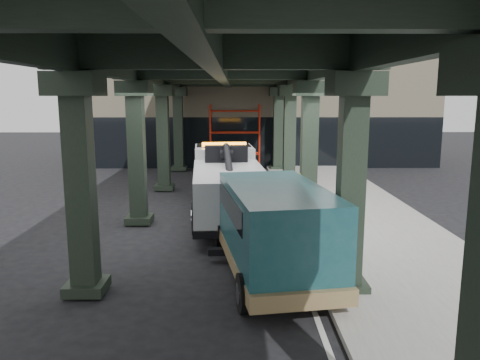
{
  "coord_description": "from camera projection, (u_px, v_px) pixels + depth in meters",
  "views": [
    {
      "loc": [
        0.03,
        -14.19,
        4.5
      ],
      "look_at": [
        0.18,
        1.36,
        1.7
      ],
      "focal_mm": 35.0,
      "sensor_mm": 36.0,
      "label": 1
    }
  ],
  "objects": [
    {
      "name": "building",
      "position": [
        263.0,
        103.0,
        33.76
      ],
      "size": [
        22.0,
        10.0,
        8.0
      ],
      "primitive_type": "cube",
      "color": "#C6B793",
      "rests_on": "ground"
    },
    {
      "name": "towed_van",
      "position": [
        272.0,
        227.0,
        11.62
      ],
      "size": [
        3.11,
        6.13,
        2.38
      ],
      "rotation": [
        0.0,
        0.0,
        0.15
      ],
      "color": "#113B40",
      "rests_on": "ground"
    },
    {
      "name": "scaffolding",
      "position": [
        235.0,
        135.0,
        28.8
      ],
      "size": [
        3.08,
        0.88,
        4.0
      ],
      "color": "red",
      "rests_on": "ground"
    },
    {
      "name": "tow_truck",
      "position": [
        227.0,
        181.0,
        17.49
      ],
      "size": [
        3.0,
        8.61,
        2.77
      ],
      "rotation": [
        0.0,
        0.0,
        0.07
      ],
      "color": "black",
      "rests_on": "ground"
    },
    {
      "name": "sidewalk",
      "position": [
        360.0,
        221.0,
        16.76
      ],
      "size": [
        5.0,
        40.0,
        0.15
      ],
      "primitive_type": "cube",
      "color": "gray",
      "rests_on": "ground"
    },
    {
      "name": "viaduct",
      "position": [
        223.0,
        67.0,
        15.76
      ],
      "size": [
        7.4,
        32.0,
        6.4
      ],
      "color": "black",
      "rests_on": "ground"
    },
    {
      "name": "ground",
      "position": [
        235.0,
        240.0,
        14.76
      ],
      "size": [
        90.0,
        90.0,
        0.0
      ],
      "primitive_type": "plane",
      "color": "black",
      "rests_on": "ground"
    },
    {
      "name": "lane_stripe",
      "position": [
        282.0,
        223.0,
        16.75
      ],
      "size": [
        0.12,
        38.0,
        0.01
      ],
      "primitive_type": "cube",
      "color": "silver",
      "rests_on": "ground"
    }
  ]
}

